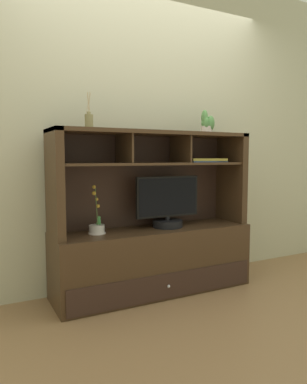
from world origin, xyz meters
The scene contains 8 objects.
floor_plane centered at (0.00, 0.00, -0.01)m, with size 6.00×6.00×0.02m, color #936D46.
back_wall centered at (0.00, 0.27, 1.40)m, with size 6.00×0.02×2.80m, color #BFBB9B.
media_console centered at (0.00, 0.01, 0.40)m, with size 1.66×0.51×1.33m.
tv_monitor centered at (0.13, -0.01, 0.71)m, with size 0.57×0.25×0.43m.
potted_orchid centered at (-0.49, 0.01, 0.59)m, with size 0.14×0.14×0.38m.
magazine_stack_left centered at (0.49, -0.02, 1.09)m, with size 0.37×0.23×0.03m.
diffuser_bottle centered at (-0.54, -0.01, 1.39)m, with size 0.06×0.06×0.27m.
potted_succulent centered at (0.54, 0.03, 1.41)m, with size 0.12×0.12×0.21m.
Camera 1 is at (-1.37, -2.63, 1.12)m, focal length 33.98 mm.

